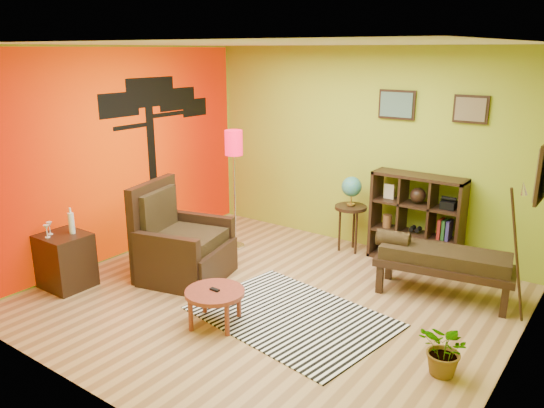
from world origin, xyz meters
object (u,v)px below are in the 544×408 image
Objects in this scene: side_cabinet at (66,260)px; cube_shelf at (417,220)px; armchair at (180,249)px; coffee_table at (215,295)px; globe_table at (351,195)px; floor_lamp at (234,154)px; bench at (440,259)px; potted_plant at (446,355)px.

cube_shelf reaches higher than side_cabinet.
cube_shelf reaches higher than armchair.
globe_table is (0.14, 2.67, 0.49)m from coffee_table.
globe_table is at bearing 30.48° from floor_lamp.
side_cabinet is at bearing -126.10° from globe_table.
side_cabinet is 4.39m from bench.
floor_lamp reaches higher than globe_table.
globe_table is 0.94m from cube_shelf.
bench is 1.64m from potted_plant.
floor_lamp is at bearing -157.64° from cube_shelf.
side_cabinet is 4.44m from cube_shelf.
cube_shelf is at bearing 44.04° from armchair.
potted_plant is at bearing -68.83° from bench.
cube_shelf is 0.76× the size of bench.
armchair is at bearing 150.41° from coffee_table.
cube_shelf is at bearing 117.06° from potted_plant.
coffee_table is at bearing -29.59° from armchair.
globe_table is (1.40, 0.82, -0.55)m from floor_lamp.
armchair is at bearing -122.92° from globe_table.
armchair is 1.35m from side_cabinet.
armchair is 1.23× the size of side_cabinet.
armchair is 2.44m from globe_table.
coffee_table is 0.51× the size of cube_shelf.
coffee_table is 1.34m from armchair.
side_cabinet is 0.90× the size of globe_table.
potted_plant is (3.39, -0.17, -0.17)m from armchair.
bench is (3.71, 2.35, 0.12)m from side_cabinet.
globe_table reaches higher than bench.
side_cabinet is (-0.90, -1.01, -0.03)m from armchair.
side_cabinet is at bearing -147.61° from bench.
coffee_table is 2.09m from side_cabinet.
potted_plant is at bearing 12.45° from coffee_table.
cube_shelf reaches higher than globe_table.
coffee_table is 0.36× the size of floor_lamp.
cube_shelf is (3.11, 3.15, 0.27)m from side_cabinet.
floor_lamp is 3.92m from potted_plant.
bench is at bearing 25.56° from armchair.
coffee_table is at bearing -55.80° from floor_lamp.
coffee_table is 0.52× the size of armchair.
floor_lamp is (0.80, 2.20, 1.04)m from side_cabinet.
globe_table is 3.08m from potted_plant.
globe_table is at bearing 57.08° from armchair.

